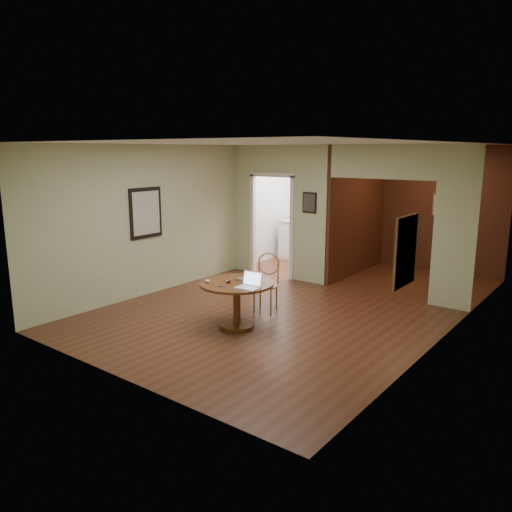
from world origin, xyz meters
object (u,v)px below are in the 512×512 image
Objects in this scene: chair at (267,279)px; closed_laptop at (245,281)px; dining_table at (237,294)px; open_laptop at (250,283)px.

chair reaches higher than closed_laptop.
dining_table is at bearing -123.44° from closed_laptop.
closed_laptop is at bearing 135.39° from open_laptop.
dining_table is 3.29× the size of open_laptop.
open_laptop is (0.33, -0.11, 0.24)m from dining_table.
dining_table is 3.30× the size of closed_laptop.
open_laptop is 0.35m from closed_laptop.
closed_laptop is (-0.27, 0.22, -0.05)m from open_laptop.
chair is 2.86× the size of closed_laptop.
closed_laptop is at bearing 59.17° from dining_table.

